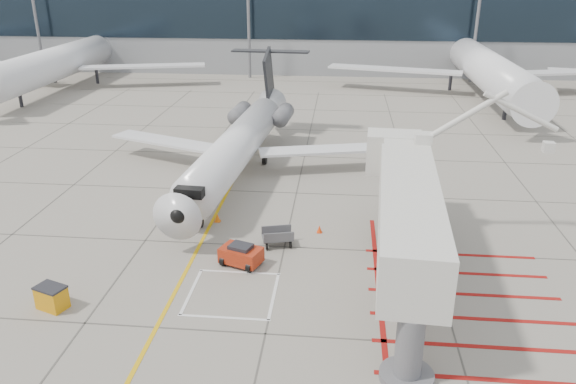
# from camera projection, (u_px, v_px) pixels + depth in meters

# --- Properties ---
(ground_plane) EXTENTS (260.00, 260.00, 0.00)m
(ground_plane) POSITION_uv_depth(u_px,v_px,m) (276.00, 285.00, 27.57)
(ground_plane) COLOR gray
(ground_plane) RESTS_ON ground
(regional_jet) EXTENTS (25.17, 30.76, 7.65)m
(regional_jet) POSITION_uv_depth(u_px,v_px,m) (229.00, 134.00, 38.46)
(regional_jet) COLOR silver
(regional_jet) RESTS_ON ground_plane
(jet_bridge) EXTENTS (9.62, 18.45, 7.18)m
(jet_bridge) POSITION_uv_depth(u_px,v_px,m) (408.00, 225.00, 25.58)
(jet_bridge) COLOR silver
(jet_bridge) RESTS_ON ground_plane
(pushback_tug) EXTENTS (2.41, 1.94, 1.22)m
(pushback_tug) POSITION_uv_depth(u_px,v_px,m) (241.00, 254.00, 29.21)
(pushback_tug) COLOR #A62810
(pushback_tug) RESTS_ON ground_plane
(spill_bin) EXTENTS (1.52, 1.27, 1.13)m
(spill_bin) POSITION_uv_depth(u_px,v_px,m) (52.00, 297.00, 25.50)
(spill_bin) COLOR orange
(spill_bin) RESTS_ON ground_plane
(baggage_cart) EXTENTS (1.90, 1.46, 1.07)m
(baggage_cart) POSITION_uv_depth(u_px,v_px,m) (278.00, 237.00, 31.22)
(baggage_cart) COLOR #505054
(baggage_cart) RESTS_ON ground_plane
(ground_power_unit) EXTENTS (2.85, 2.21, 1.99)m
(ground_power_unit) POSITION_uv_depth(u_px,v_px,m) (407.00, 261.00, 27.76)
(ground_power_unit) COLOR silver
(ground_power_unit) RESTS_ON ground_plane
(cone_nose) EXTENTS (0.38, 0.38, 0.52)m
(cone_nose) POSITION_uv_depth(u_px,v_px,m) (217.00, 218.00, 34.26)
(cone_nose) COLOR orange
(cone_nose) RESTS_ON ground_plane
(cone_side) EXTENTS (0.32, 0.32, 0.45)m
(cone_side) POSITION_uv_depth(u_px,v_px,m) (319.00, 229.00, 32.87)
(cone_side) COLOR #E73B0C
(cone_side) RESTS_ON ground_plane
(terminal_building) EXTENTS (180.00, 28.00, 14.00)m
(terminal_building) POSITION_uv_depth(u_px,v_px,m) (390.00, 17.00, 88.62)
(terminal_building) COLOR gray
(terminal_building) RESTS_ON ground_plane
(terminal_glass_band) EXTENTS (180.00, 0.10, 6.00)m
(terminal_glass_band) POSITION_uv_depth(u_px,v_px,m) (398.00, 18.00, 75.28)
(terminal_glass_band) COLOR black
(terminal_glass_band) RESTS_ON ground_plane
(bg_aircraft_b) EXTENTS (35.10, 39.00, 11.70)m
(bg_aircraft_b) POSITION_uv_depth(u_px,v_px,m) (63.00, 40.00, 70.71)
(bg_aircraft_b) COLOR silver
(bg_aircraft_b) RESTS_ON ground_plane
(bg_aircraft_c) EXTENTS (36.63, 40.70, 12.21)m
(bg_aircraft_c) POSITION_uv_depth(u_px,v_px,m) (484.00, 43.00, 65.98)
(bg_aircraft_c) COLOR silver
(bg_aircraft_c) RESTS_ON ground_plane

